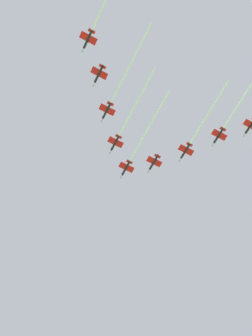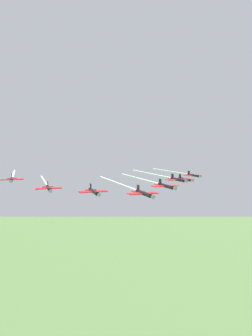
% 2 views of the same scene
% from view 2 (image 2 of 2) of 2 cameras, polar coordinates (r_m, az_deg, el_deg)
% --- Properties ---
extents(jet_lead, '(57.63, 21.77, 2.70)m').
position_cam_2_polar(jet_lead, '(107.12, 0.00, -3.56)').
color(jet_lead, black).
extents(jet_port_inner, '(53.64, 20.45, 2.70)m').
position_cam_2_polar(jet_port_inner, '(120.30, 4.42, -2.57)').
color(jet_port_inner, black).
extents(jet_starboard_inner, '(12.93, 9.87, 2.70)m').
position_cam_2_polar(jet_starboard_inner, '(98.41, -6.13, -4.46)').
color(jet_starboard_inner, black).
extents(jet_port_outer, '(57.36, 21.68, 2.70)m').
position_cam_2_polar(jet_port_outer, '(140.80, 6.55, -1.52)').
color(jet_port_outer, black).
extents(jet_starboard_outer, '(51.22, 19.65, 2.70)m').
position_cam_2_polar(jet_starboard_outer, '(124.86, -14.90, -2.93)').
color(jet_starboard_outer, black).
extents(jet_center_rear, '(12.93, 9.87, 2.70)m').
position_cam_2_polar(jet_center_rear, '(147.20, 11.07, -2.10)').
color(jet_center_rear, black).
extents(jet_port_trail, '(52.41, 20.05, 2.70)m').
position_cam_2_polar(jet_port_trail, '(141.52, -20.66, -1.46)').
color(jet_port_trail, black).
extents(jet_starboard_trail, '(57.59, 21.76, 2.70)m').
position_cam_2_polar(jet_starboard_trail, '(179.58, 9.86, -0.92)').
color(jet_starboard_trail, black).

